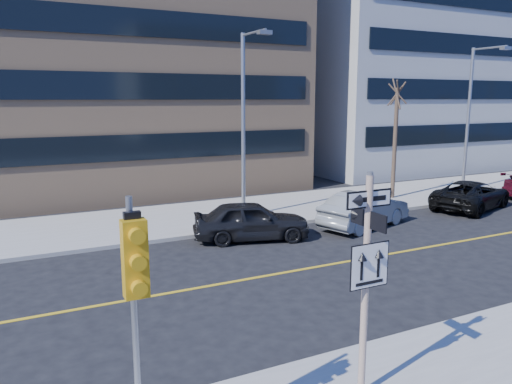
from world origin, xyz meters
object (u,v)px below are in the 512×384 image
parked_car_c (471,195)px  streetlight_a (246,114)px  sign_pole (366,273)px  parked_car_b (364,210)px  streetlight_b (472,110)px  traffic_signal (135,281)px  parked_car_a (251,221)px  street_tree_west (397,96)px

parked_car_c → streetlight_a: 12.08m
parked_car_c → sign_pole: bearing=106.1°
parked_car_b → streetlight_b: 11.26m
streetlight_a → sign_pole: bearing=-106.8°
traffic_signal → parked_car_b: bearing=40.1°
sign_pole → parked_car_a: size_ratio=0.91×
parked_car_b → street_tree_west: (4.99, 3.86, 4.76)m
parked_car_c → street_tree_west: 6.23m
sign_pole → traffic_signal: (-4.00, -0.15, 0.59)m
parked_car_c → streetlight_a: bearing=56.8°
streetlight_b → sign_pole: bearing=-143.6°
sign_pole → parked_car_a: sign_pole is taller
street_tree_west → sign_pole: bearing=-133.3°
traffic_signal → parked_car_c: bearing=29.0°
traffic_signal → street_tree_west: 22.14m
parked_car_a → parked_car_c: 12.17m
parked_car_a → parked_car_c: size_ratio=0.88×
parked_car_c → streetlight_b: streetlight_b is taller
streetlight_b → parked_car_a: bearing=-169.1°
parked_car_b → streetlight_b: (9.99, 3.32, 4.00)m
traffic_signal → street_tree_west: (17.00, 13.96, 2.50)m
parked_car_b → streetlight_b: streetlight_b is taller
traffic_signal → street_tree_west: size_ratio=0.63×
parked_car_c → parked_car_a: bearing=71.6°
streetlight_b → parked_car_b: bearing=-161.6°
streetlight_a → streetlight_b: (14.00, 0.00, 0.00)m
sign_pole → traffic_signal: bearing=-177.9°
parked_car_a → street_tree_west: (10.15, 3.45, 4.76)m
street_tree_west → parked_car_a: bearing=-161.2°
traffic_signal → parked_car_b: traffic_signal is taller
traffic_signal → parked_car_c: 21.87m
traffic_signal → street_tree_west: street_tree_west is taller
parked_car_b → parked_car_c: (7.01, 0.45, -0.05)m
parked_car_a → parked_car_b: (5.16, -0.41, -0.00)m
sign_pole → street_tree_west: bearing=46.7°
traffic_signal → street_tree_west: bearing=39.4°
streetlight_a → streetlight_b: size_ratio=1.00×
sign_pole → parked_car_c: sign_pole is taller
sign_pole → parked_car_b: 12.89m
streetlight_a → streetlight_b: same height
traffic_signal → streetlight_a: (8.00, 13.42, 1.73)m
sign_pole → parked_car_a: (2.85, 10.36, -1.67)m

